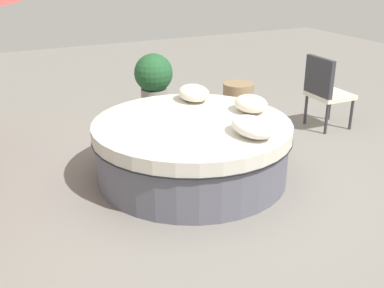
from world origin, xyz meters
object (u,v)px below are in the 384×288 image
side_table (238,100)px  patio_chair (325,88)px  round_bed (192,149)px  planter (154,82)px  throw_pillow_2 (194,93)px  throw_pillow_1 (251,104)px  throw_pillow_0 (253,127)px

side_table → patio_chair: bearing=41.4°
round_bed → planter: bearing=170.0°
throw_pillow_2 → throw_pillow_1: bearing=31.1°
round_bed → throw_pillow_0: 0.80m
round_bed → throw_pillow_1: bearing=91.3°
patio_chair → planter: (-1.34, -1.93, -0.01)m
throw_pillow_0 → throw_pillow_2: throw_pillow_2 is taller
planter → round_bed: bearing=-10.0°
throw_pillow_2 → side_table: 1.48m
throw_pillow_0 → throw_pillow_1: throw_pillow_1 is taller
throw_pillow_2 → patio_chair: 1.94m
patio_chair → round_bed: bearing=-74.1°
throw_pillow_0 → round_bed: bearing=-149.8°
patio_chair → throw_pillow_0: bearing=-56.9°
throw_pillow_1 → side_table: (-1.47, 0.75, -0.47)m
throw_pillow_1 → patio_chair: (-0.57, 1.54, -0.16)m
throw_pillow_2 → planter: 1.28m
throw_pillow_2 → throw_pillow_0: bearing=0.4°
throw_pillow_0 → planter: bearing=-179.8°
patio_chair → side_table: bearing=-137.2°
round_bed → throw_pillow_1: 0.83m
patio_chair → side_table: patio_chair is taller
round_bed → throw_pillow_2: throw_pillow_2 is taller
throw_pillow_1 → patio_chair: bearing=110.2°
throw_pillow_0 → side_table: (-2.09, 1.12, -0.46)m
round_bed → side_table: round_bed is taller
throw_pillow_1 → patio_chair: size_ratio=0.43×
throw_pillow_0 → patio_chair: patio_chair is taller
round_bed → patio_chair: size_ratio=2.12×
round_bed → patio_chair: (-0.58, 2.27, 0.24)m
throw_pillow_1 → planter: bearing=-168.6°
round_bed → throw_pillow_0: (0.60, 0.35, 0.39)m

